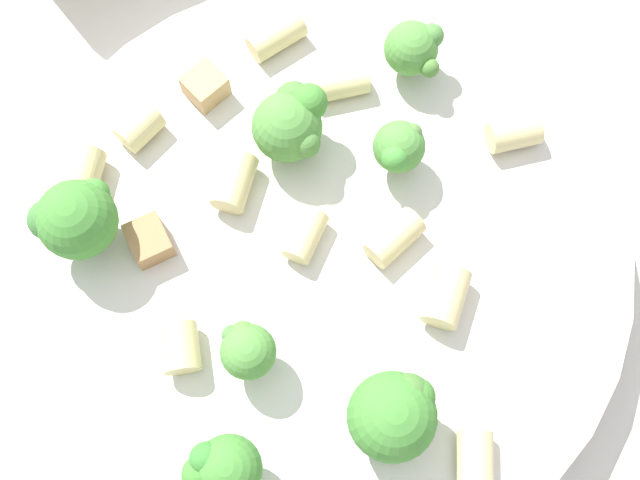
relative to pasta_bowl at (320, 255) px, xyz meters
The scene contains 22 objects.
ground_plane 0.02m from the pasta_bowl, ahead, with size 2.00×2.00×0.00m, color beige.
pasta_bowl is the anchor object (origin of this frame).
broccoli_floret_0 0.07m from the pasta_bowl, ahead, with size 0.02×0.03×0.03m.
broccoli_floret_1 0.09m from the pasta_bowl, 46.06° to the left, with size 0.04×0.04×0.04m.
broccoli_floret_2 0.11m from the pasta_bowl, behind, with size 0.03×0.03×0.03m.
broccoli_floret_3 0.12m from the pasta_bowl, 67.51° to the right, with size 0.04×0.04×0.04m.
broccoli_floret_4 0.07m from the pasta_bowl, 163.90° to the left, with size 0.03×0.02×0.03m.
broccoli_floret_5 0.12m from the pasta_bowl, ahead, with size 0.03×0.03×0.04m.
broccoli_floret_6 0.07m from the pasta_bowl, 140.99° to the right, with size 0.04×0.04×0.04m.
rigatoni_0 0.12m from the pasta_bowl, 80.86° to the right, with size 0.02×0.02×0.03m, color beige.
rigatoni_1 0.09m from the pasta_bowl, 162.01° to the right, with size 0.01×0.01×0.03m, color beige.
rigatoni_2 0.07m from the pasta_bowl, 93.08° to the left, with size 0.02×0.02×0.03m, color beige.
rigatoni_3 0.11m from the pasta_bowl, 145.32° to the left, with size 0.02×0.02×0.02m, color beige.
rigatoni_4 0.11m from the pasta_bowl, 98.69° to the right, with size 0.02×0.02×0.02m, color beige.
rigatoni_5 0.02m from the pasta_bowl, 58.23° to the right, with size 0.01×0.01×0.02m, color beige.
rigatoni_6 0.04m from the pasta_bowl, 118.05° to the left, with size 0.01×0.01×0.03m, color beige.
rigatoni_7 0.11m from the pasta_bowl, 143.66° to the right, with size 0.01×0.01×0.03m, color beige.
rigatoni_8 0.12m from the pasta_bowl, 59.45° to the left, with size 0.02×0.02×0.02m, color beige.
rigatoni_9 0.06m from the pasta_bowl, 101.08° to the right, with size 0.02×0.02×0.03m, color beige.
rigatoni_10 0.08m from the pasta_bowl, 26.27° to the right, with size 0.02×0.02×0.02m, color beige.
chicken_chunk_0 0.10m from the pasta_bowl, 120.04° to the right, with size 0.02×0.02×0.01m, color tan.
chicken_chunk_1 0.08m from the pasta_bowl, 65.62° to the right, with size 0.02×0.02×0.01m, color #A87A4C.
Camera 1 is at (0.10, 0.05, 0.40)m, focal length 45.00 mm.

